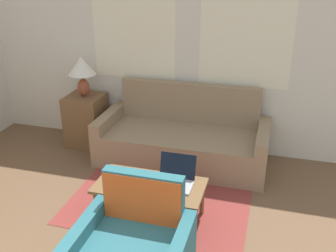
{
  "coord_description": "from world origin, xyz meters",
  "views": [
    {
      "loc": [
        1.0,
        -0.61,
        2.4
      ],
      "look_at": [
        -0.02,
        3.03,
        0.75
      ],
      "focal_mm": 42.0,
      "sensor_mm": 36.0,
      "label": 1
    }
  ],
  "objects": [
    {
      "name": "tv_remote",
      "position": [
        -0.12,
        2.42,
        0.4
      ],
      "size": [
        0.09,
        0.16,
        0.02
      ],
      "color": "black",
      "rests_on": "coffee_table"
    },
    {
      "name": "book_red",
      "position": [
        -0.36,
        2.41,
        0.41
      ],
      "size": [
        0.27,
        0.21,
        0.04
      ],
      "color": "gold",
      "rests_on": "coffee_table"
    },
    {
      "name": "couch",
      "position": [
        -0.01,
        3.71,
        0.27
      ],
      "size": [
        2.07,
        0.88,
        0.92
      ],
      "color": "#937A5B",
      "rests_on": "ground_plane"
    },
    {
      "name": "table_lamp",
      "position": [
        -1.39,
        3.81,
        1.05
      ],
      "size": [
        0.36,
        0.36,
        0.52
      ],
      "color": "brown",
      "rests_on": "side_table"
    },
    {
      "name": "side_table",
      "position": [
        -1.39,
        3.81,
        0.35
      ],
      "size": [
        0.47,
        0.47,
        0.69
      ],
      "color": "brown",
      "rests_on": "ground_plane"
    },
    {
      "name": "wall_back",
      "position": [
        -0.0,
        4.16,
        1.31
      ],
      "size": [
        6.64,
        0.06,
        2.6
      ],
      "color": "silver",
      "rests_on": "ground_plane"
    },
    {
      "name": "rug",
      "position": [
        -0.03,
        3.03,
        0.0
      ],
      "size": [
        1.88,
        1.94,
        0.01
      ],
      "color": "brown",
      "rests_on": "ground_plane"
    },
    {
      "name": "cup_navy",
      "position": [
        -0.26,
        2.25,
        0.43
      ],
      "size": [
        0.08,
        0.08,
        0.08
      ],
      "color": "white",
      "rests_on": "coffee_table"
    },
    {
      "name": "coffee_table",
      "position": [
        -0.03,
        2.43,
        0.35
      ],
      "size": [
        1.04,
        0.54,
        0.39
      ],
      "color": "brown",
      "rests_on": "ground_plane"
    },
    {
      "name": "cup_yellow",
      "position": [
        -0.04,
        2.3,
        0.44
      ],
      "size": [
        0.09,
        0.09,
        0.09
      ],
      "color": "teal",
      "rests_on": "coffee_table"
    },
    {
      "name": "laptop",
      "position": [
        0.19,
        2.51,
        0.45
      ],
      "size": [
        0.35,
        0.31,
        0.26
      ],
      "color": "#B7B7BC",
      "rests_on": "coffee_table"
    }
  ]
}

